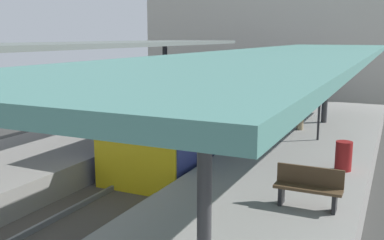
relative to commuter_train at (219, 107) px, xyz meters
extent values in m
plane|color=#383835|center=(0.00, -5.31, -1.73)|extent=(80.00, 80.00, 0.00)
cube|color=gray|center=(-3.80, -5.31, -1.23)|extent=(4.40, 28.00, 1.00)
cube|color=gray|center=(3.80, -5.31, -1.23)|extent=(4.40, 28.00, 1.00)
cube|color=#4C4742|center=(0.00, -5.31, -1.63)|extent=(3.20, 28.00, 0.20)
cube|color=slate|center=(-0.72, -5.31, -1.46)|extent=(0.08, 28.00, 0.14)
cube|color=slate|center=(0.72, -5.31, -1.46)|extent=(0.08, 28.00, 0.14)
cube|color=#38428C|center=(0.00, 0.03, -0.08)|extent=(2.70, 12.83, 2.90)
cube|color=yellow|center=(0.00, -6.41, -0.23)|extent=(2.65, 0.08, 2.60)
cube|color=black|center=(-1.37, 0.03, 0.27)|extent=(0.04, 11.80, 0.76)
cube|color=black|center=(1.37, 0.03, 0.27)|extent=(0.04, 11.80, 0.76)
cube|color=#515156|center=(0.00, 0.03, 1.47)|extent=(2.16, 12.19, 0.20)
cylinder|color=#333335|center=(-3.80, 2.39, 0.87)|extent=(0.24, 0.24, 3.19)
cube|color=slate|center=(-3.80, -3.91, 2.54)|extent=(4.18, 21.00, 0.16)
cylinder|color=#333335|center=(3.80, -10.21, 0.77)|extent=(0.24, 0.24, 3.00)
cylinder|color=#333335|center=(3.80, 2.39, 0.77)|extent=(0.24, 0.24, 3.00)
cube|color=slate|center=(3.80, -3.91, 2.35)|extent=(4.18, 21.00, 0.16)
cube|color=black|center=(4.40, -7.41, -0.53)|extent=(0.08, 0.32, 0.40)
cube|color=black|center=(5.50, -7.41, -0.53)|extent=(0.08, 0.32, 0.40)
cube|color=#4C3823|center=(4.95, -7.41, -0.30)|extent=(1.40, 0.40, 0.06)
cube|color=#4C3823|center=(4.95, -7.23, -0.07)|extent=(1.40, 0.06, 0.40)
cylinder|color=#262628|center=(4.11, -0.99, 0.37)|extent=(0.08, 0.08, 2.20)
cube|color=navy|center=(4.11, -0.99, 1.32)|extent=(0.90, 0.06, 0.32)
cylinder|color=maroon|center=(5.32, -4.32, -0.33)|extent=(0.44, 0.44, 0.80)
cylinder|color=#998460|center=(3.18, 0.48, -0.32)|extent=(0.28, 0.28, 0.81)
cylinder|color=#7A337A|center=(3.18, 0.48, 0.38)|extent=(0.36, 0.36, 0.58)
sphere|color=beige|center=(3.18, 0.48, 0.77)|extent=(0.22, 0.22, 0.22)
cube|color=beige|center=(-1.32, 14.69, 3.77)|extent=(18.00, 6.00, 11.00)
camera|label=1|loc=(6.45, -16.31, 2.83)|focal=40.79mm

